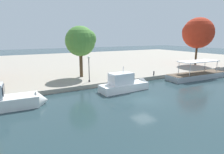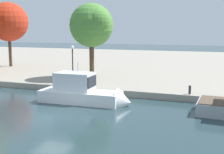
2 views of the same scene
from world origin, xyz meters
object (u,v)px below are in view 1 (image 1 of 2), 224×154
object	(u,v)px
tour_boat_2	(201,76)
mooring_bollard_0	(205,67)
mooring_bollard_1	(154,73)
tree_3	(82,41)
tree_2	(197,33)
motor_yacht_1	(127,85)
lamp_post	(89,67)

from	to	relation	value
tour_boat_2	mooring_bollard_0	distance (m)	7.04
mooring_bollard_1	tree_3	xyz separation A→B (m)	(-11.63, 5.33, 5.82)
mooring_bollard_1	tree_2	xyz separation A→B (m)	(18.58, 5.86, 7.27)
motor_yacht_1	tree_2	world-z (taller)	tree_2
tree_2	motor_yacht_1	bearing A→B (deg)	-160.29
lamp_post	tree_2	world-z (taller)	tree_2
motor_yacht_1	mooring_bollard_1	world-z (taller)	motor_yacht_1
motor_yacht_1	tour_boat_2	distance (m)	16.66
tour_boat_2	lamp_post	world-z (taller)	lamp_post
tour_boat_2	tree_3	distance (m)	22.80
motor_yacht_1	tree_3	bearing A→B (deg)	107.79
mooring_bollard_0	tree_3	size ratio (longest dim) A/B	0.08
tree_2	lamp_post	bearing A→B (deg)	-171.15
motor_yacht_1	tree_2	size ratio (longest dim) A/B	0.71
tour_boat_2	mooring_bollard_1	size ratio (longest dim) A/B	17.55
motor_yacht_1	mooring_bollard_0	xyz separation A→B (m)	(22.70, 3.73, 0.26)
mooring_bollard_1	lamp_post	bearing A→B (deg)	174.94
tree_2	tree_3	xyz separation A→B (m)	(-30.20, -0.53, -1.45)
mooring_bollard_0	tree_3	distance (m)	27.18
tour_boat_2	tree_2	world-z (taller)	tree_2
tree_2	mooring_bollard_1	bearing A→B (deg)	-162.50
motor_yacht_1	tour_boat_2	size ratio (longest dim) A/B	0.58
mooring_bollard_0	tree_2	xyz separation A→B (m)	(4.22, 5.91, 7.35)
motor_yacht_1	mooring_bollard_0	bearing A→B (deg)	7.30
tree_2	tree_3	world-z (taller)	tree_2
mooring_bollard_0	mooring_bollard_1	bearing A→B (deg)	179.79
lamp_post	tree_2	size ratio (longest dim) A/B	0.35
mooring_bollard_0	tree_3	xyz separation A→B (m)	(-25.98, 5.38, 5.89)
tour_boat_2	lamp_post	size ratio (longest dim) A/B	3.49
mooring_bollard_0	tree_2	distance (m)	10.33
mooring_bollard_1	tree_2	bearing A→B (deg)	17.50
tour_boat_2	mooring_bollard_0	size ratio (longest dim) A/B	21.31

